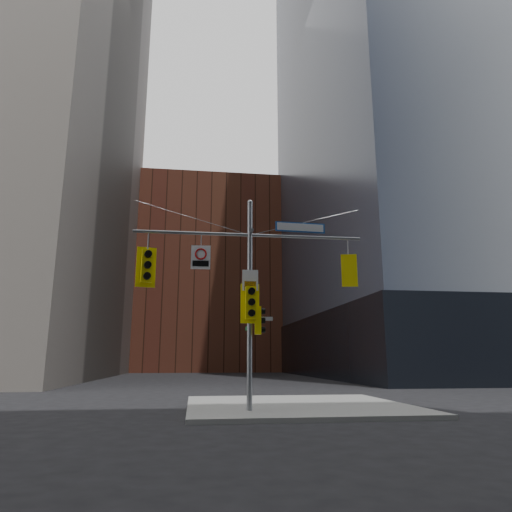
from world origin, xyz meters
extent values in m
plane|color=black|center=(0.00, 0.00, 0.00)|extent=(160.00, 160.00, 0.00)
cube|color=gray|center=(2.00, 4.00, 0.07)|extent=(8.00, 8.00, 0.15)
cube|color=#A1A6AC|center=(28.00, 32.00, 45.00)|extent=(36.00, 36.00, 90.00)
cube|color=black|center=(28.00, 32.00, 3.00)|extent=(36.40, 36.40, 6.00)
cube|color=brown|center=(0.00, 58.00, 14.00)|extent=(26.00, 20.00, 28.00)
cylinder|color=gray|center=(0.00, 2.00, 3.60)|extent=(0.18, 0.18, 7.20)
sphere|color=gray|center=(0.00, 2.00, 7.20)|extent=(0.20, 0.20, 0.20)
cylinder|color=gray|center=(-2.00, 2.00, 6.00)|extent=(4.00, 0.11, 0.11)
cylinder|color=gray|center=(2.00, 2.00, 6.00)|extent=(4.00, 0.11, 0.11)
cylinder|color=gray|center=(0.00, 1.65, 6.00)|extent=(0.10, 0.70, 0.10)
cylinder|color=gray|center=(-2.00, 2.00, 6.55)|extent=(4.00, 0.02, 1.12)
cylinder|color=gray|center=(2.00, 2.00, 6.55)|extent=(4.00, 0.02, 1.12)
cube|color=#FFEA0D|center=(-3.47, 2.00, 4.80)|extent=(0.41, 0.33, 1.11)
cube|color=#FFEA0D|center=(-3.52, 2.19, 4.80)|extent=(0.65, 0.19, 1.38)
cylinder|color=black|center=(-3.42, 1.79, 5.17)|extent=(0.27, 0.22, 0.23)
cylinder|color=black|center=(-3.44, 1.88, 5.17)|extent=(0.20, 0.07, 0.20)
cylinder|color=black|center=(-3.42, 1.79, 4.80)|extent=(0.27, 0.22, 0.23)
cylinder|color=black|center=(-3.44, 1.88, 4.80)|extent=(0.20, 0.07, 0.20)
cylinder|color=black|center=(-3.42, 1.79, 4.43)|extent=(0.27, 0.22, 0.23)
cylinder|color=black|center=(-3.44, 1.88, 4.43)|extent=(0.20, 0.07, 0.20)
cube|color=#FFEA0D|center=(3.54, 2.00, 4.80)|extent=(0.34, 0.28, 0.93)
cube|color=#FFEA0D|center=(3.50, 1.84, 4.80)|extent=(0.54, 0.17, 1.16)
cylinder|color=black|center=(3.58, 2.17, 5.11)|extent=(0.22, 0.18, 0.20)
cylinder|color=black|center=(3.56, 2.10, 5.11)|extent=(0.17, 0.06, 0.17)
cylinder|color=black|center=(3.58, 2.17, 4.80)|extent=(0.22, 0.18, 0.20)
cylinder|color=black|center=(3.56, 2.10, 4.80)|extent=(0.17, 0.06, 0.17)
cylinder|color=black|center=(3.58, 2.17, 4.49)|extent=(0.22, 0.18, 0.20)
cylinder|color=black|center=(3.56, 2.10, 4.49)|extent=(0.17, 0.06, 0.17)
cube|color=#FFEA0D|center=(0.28, 2.00, 3.03)|extent=(0.23, 0.32, 0.93)
cylinder|color=black|center=(0.46, 1.99, 3.34)|extent=(0.15, 0.20, 0.20)
cylinder|color=black|center=(0.39, 1.99, 3.34)|extent=(0.03, 0.17, 0.17)
cylinder|color=black|center=(0.46, 1.99, 3.03)|extent=(0.15, 0.20, 0.20)
cylinder|color=black|center=(0.39, 1.99, 3.03)|extent=(0.03, 0.17, 0.17)
cylinder|color=black|center=(0.46, 1.99, 2.72)|extent=(0.15, 0.20, 0.20)
cylinder|color=black|center=(0.39, 1.99, 2.72)|extent=(0.03, 0.17, 0.17)
cube|color=#FFEA0D|center=(0.00, 1.72, 3.59)|extent=(0.35, 0.26, 1.08)
cube|color=#FFEA0D|center=(0.00, 1.90, 3.59)|extent=(0.64, 0.06, 1.33)
cylinder|color=black|center=(0.01, 1.52, 3.95)|extent=(0.23, 0.17, 0.23)
cylinder|color=black|center=(0.00, 1.60, 3.95)|extent=(0.20, 0.03, 0.19)
cylinder|color=black|center=(0.01, 1.52, 3.59)|extent=(0.23, 0.17, 0.23)
cylinder|color=black|center=(0.00, 1.60, 3.59)|extent=(0.20, 0.03, 0.19)
cylinder|color=black|center=(0.01, 1.52, 3.23)|extent=(0.23, 0.17, 0.23)
cylinder|color=#0CE559|center=(0.00, 1.60, 3.23)|extent=(0.20, 0.03, 0.19)
cube|color=#11459E|center=(1.81, 2.00, 6.35)|extent=(1.82, 0.15, 0.35)
cube|color=silver|center=(1.81, 1.98, 6.35)|extent=(1.71, 0.11, 0.27)
cube|color=silver|center=(-1.69, 1.98, 5.15)|extent=(0.66, 0.06, 0.82)
torus|color=#B20A0A|center=(-1.69, 1.96, 5.26)|extent=(0.41, 0.07, 0.41)
cube|color=black|center=(-1.69, 1.96, 4.93)|extent=(0.55, 0.03, 0.20)
cube|color=silver|center=(0.00, 1.88, 4.38)|extent=(0.55, 0.05, 0.71)
cube|color=#D88C00|center=(0.00, 1.86, 4.18)|extent=(0.40, 0.02, 0.32)
cube|color=silver|center=(0.45, 2.00, 3.09)|extent=(0.67, 0.06, 0.13)
cube|color=#145926|center=(0.00, 2.45, 2.80)|extent=(0.12, 0.67, 0.13)
camera|label=1|loc=(-1.82, -13.29, 1.77)|focal=32.00mm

